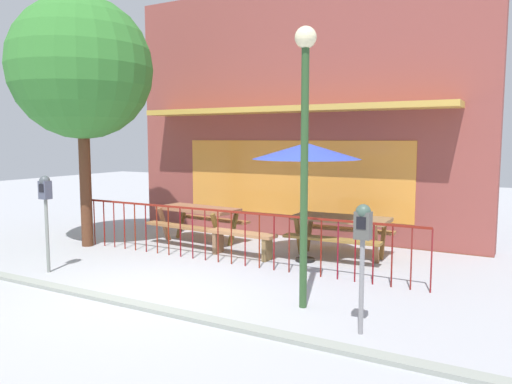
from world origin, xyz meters
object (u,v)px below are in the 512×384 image
at_px(street_lamp, 305,125).
at_px(parking_meter_near, 363,234).
at_px(patio_umbrella, 306,152).
at_px(picnic_table_left, 198,215).
at_px(street_tree, 81,69).
at_px(patio_bench, 242,239).
at_px(parking_meter_far, 45,198).
at_px(picnic_table_right, 341,225).

bearing_deg(street_lamp, parking_meter_near, -28.45).
xyz_separation_m(patio_umbrella, street_lamp, (0.97, -2.32, 0.40)).
distance_m(parking_meter_near, street_lamp, 1.64).
bearing_deg(parking_meter_near, picnic_table_left, 145.11).
bearing_deg(street_tree, patio_umbrella, 12.62).
height_order(street_tree, street_lamp, street_tree).
bearing_deg(parking_meter_near, street_tree, 164.23).
height_order(patio_bench, parking_meter_near, parking_meter_near).
distance_m(parking_meter_near, parking_meter_far, 5.40).
bearing_deg(picnic_table_left, street_tree, -143.63).
xyz_separation_m(picnic_table_left, parking_meter_near, (4.57, -3.19, 0.55)).
bearing_deg(parking_meter_near, parking_meter_far, 179.66).
bearing_deg(parking_meter_far, picnic_table_left, 75.44).
bearing_deg(patio_umbrella, parking_meter_far, -141.18).
xyz_separation_m(parking_meter_far, street_tree, (-1.04, 1.79, 2.39)).
height_order(parking_meter_near, street_lamp, street_lamp).
bearing_deg(picnic_table_right, street_tree, -161.82).
bearing_deg(street_tree, street_lamp, -13.37).
height_order(picnic_table_left, parking_meter_near, parking_meter_near).
distance_m(picnic_table_right, patio_bench, 1.89).
relative_size(patio_umbrella, street_tree, 0.42).
relative_size(parking_meter_far, street_tree, 0.32).
height_order(parking_meter_far, street_tree, street_tree).
bearing_deg(street_lamp, parking_meter_far, -173.83).
bearing_deg(picnic_table_left, parking_meter_near, -34.89).
xyz_separation_m(picnic_table_right, patio_bench, (-1.64, -0.90, -0.26)).
xyz_separation_m(picnic_table_right, patio_umbrella, (-0.46, -0.62, 1.39)).
distance_m(parking_meter_far, street_tree, 3.16).
bearing_deg(picnic_table_right, picnic_table_left, -175.18).
relative_size(patio_bench, parking_meter_far, 0.87).
xyz_separation_m(parking_meter_near, street_tree, (-6.44, 1.82, 2.48)).
height_order(patio_bench, street_lamp, street_lamp).
relative_size(picnic_table_right, parking_meter_near, 1.22).
xyz_separation_m(picnic_table_left, street_tree, (-1.86, -1.37, 3.03)).
relative_size(parking_meter_near, street_lamp, 0.41).
distance_m(picnic_table_right, street_lamp, 3.48).
distance_m(picnic_table_left, street_tree, 3.82).
distance_m(patio_umbrella, street_lamp, 2.54).
bearing_deg(parking_meter_far, street_tree, 120.27).
bearing_deg(picnic_table_right, parking_meter_far, -138.98).
bearing_deg(picnic_table_right, patio_umbrella, -126.19).
relative_size(picnic_table_left, patio_bench, 1.35).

